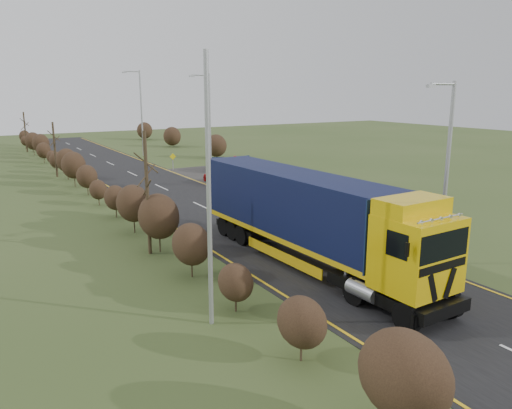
{
  "coord_description": "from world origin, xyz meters",
  "views": [
    {
      "loc": [
        -14.04,
        -18.92,
        7.93
      ],
      "look_at": [
        -0.86,
        3.21,
        1.99
      ],
      "focal_mm": 35.0,
      "sensor_mm": 36.0,
      "label": 1
    }
  ],
  "objects": [
    {
      "name": "streetlight_near",
      "position": [
        4.5,
        -4.33,
        4.56
      ],
      "size": [
        1.77,
        0.18,
        8.31
      ],
      "color": "#999C9E",
      "rests_on": "ground"
    },
    {
      "name": "road",
      "position": [
        0.0,
        10.0,
        0.01
      ],
      "size": [
        8.0,
        120.0,
        0.02
      ],
      "primitive_type": "cube",
      "color": "black",
      "rests_on": "ground"
    },
    {
      "name": "left_pole",
      "position": [
        -7.2,
        -4.41,
        4.57
      ],
      "size": [
        0.16,
        0.16,
        9.15
      ],
      "primitive_type": "cylinder",
      "color": "#999C9E",
      "rests_on": "ground"
    },
    {
      "name": "lane_markings",
      "position": [
        0.0,
        9.69,
        0.03
      ],
      "size": [
        7.52,
        116.0,
        0.01
      ],
      "color": "yellow",
      "rests_on": "road"
    },
    {
      "name": "warning_board",
      "position": [
        4.2,
        28.0,
        1.03
      ],
      "size": [
        0.66,
        0.11,
        1.73
      ],
      "color": "#999C9E",
      "rests_on": "ground"
    },
    {
      "name": "ground",
      "position": [
        0.0,
        0.0,
        0.0
      ],
      "size": [
        160.0,
        160.0,
        0.0
      ],
      "primitive_type": "plane",
      "color": "#364A1F",
      "rests_on": "ground"
    },
    {
      "name": "layby",
      "position": [
        6.5,
        20.0,
        0.01
      ],
      "size": [
        6.0,
        18.0,
        0.02
      ],
      "primitive_type": "cube",
      "color": "#2A2825",
      "rests_on": "ground"
    },
    {
      "name": "streetlight_mid",
      "position": [
        5.68,
        22.6,
        5.15
      ],
      "size": [
        1.98,
        0.19,
        9.33
      ],
      "color": "#999C9E",
      "rests_on": "ground"
    },
    {
      "name": "car_blue_sedan",
      "position": [
        8.05,
        25.75,
        0.67
      ],
      "size": [
        3.07,
        4.27,
        1.34
      ],
      "primitive_type": "imported",
      "rotation": [
        0.0,
        0.0,
        2.68
      ],
      "color": "#091535",
      "rests_on": "ground"
    },
    {
      "name": "streetlight_far",
      "position": [
        5.11,
        40.37,
        5.64
      ],
      "size": [
        2.15,
        0.2,
        10.17
      ],
      "color": "#999C9E",
      "rests_on": "ground"
    },
    {
      "name": "lorry",
      "position": [
        -0.8,
        -1.33,
        2.44
      ],
      "size": [
        3.0,
        15.48,
        4.29
      ],
      "rotation": [
        0.0,
        0.0,
        0.04
      ],
      "color": "black",
      "rests_on": "ground"
    },
    {
      "name": "car_red_hatchback",
      "position": [
        4.8,
        19.53,
        0.59
      ],
      "size": [
        1.78,
        3.62,
        1.19
      ],
      "primitive_type": "imported",
      "rotation": [
        0.0,
        0.0,
        3.03
      ],
      "color": "#A6080A",
      "rests_on": "ground"
    },
    {
      "name": "speed_sign",
      "position": [
        5.23,
        16.82,
        1.88
      ],
      "size": [
        0.73,
        0.1,
        2.65
      ],
      "color": "#999C9E",
      "rests_on": "ground"
    },
    {
      "name": "hedgerow",
      "position": [
        -6.0,
        7.89,
        1.62
      ],
      "size": [
        2.24,
        102.04,
        6.05
      ],
      "color": "black",
      "rests_on": "ground"
    }
  ]
}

